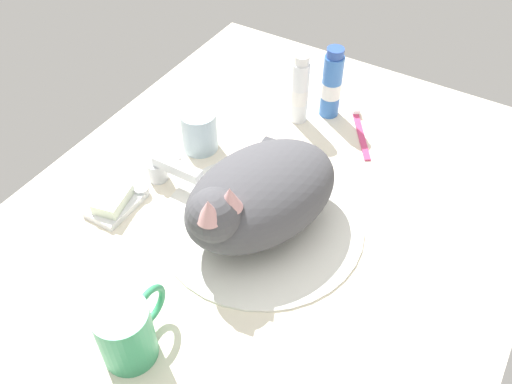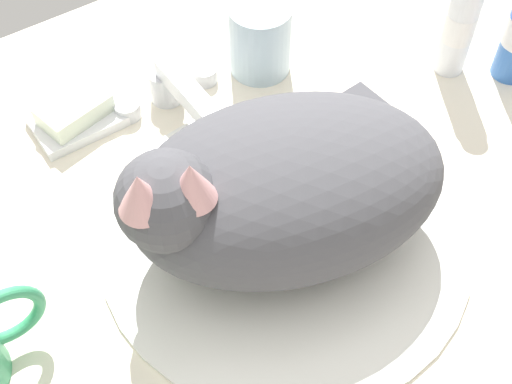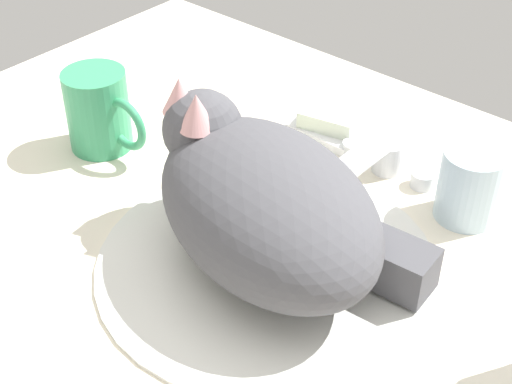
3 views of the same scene
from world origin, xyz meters
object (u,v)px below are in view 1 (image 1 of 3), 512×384
at_px(faucet, 164,171).
at_px(mouthwash_bottle, 332,85).
at_px(toothbrush, 360,130).
at_px(cat, 257,195).
at_px(toothpaste_bottle, 300,91).
at_px(rinse_cup, 199,131).
at_px(soap_bar, 113,199).
at_px(coffee_mug, 127,332).

bearing_deg(faucet, mouthwash_bottle, -26.29).
bearing_deg(toothbrush, cat, 171.60).
distance_m(cat, toothpaste_bottle, 0.30).
relative_size(rinse_cup, soap_bar, 1.15).
relative_size(faucet, mouthwash_bottle, 0.82).
bearing_deg(rinse_cup, cat, -120.85).
height_order(soap_bar, mouthwash_bottle, mouthwash_bottle).
bearing_deg(cat, coffee_mug, 173.84).
xyz_separation_m(coffee_mug, soap_bar, (0.19, 0.20, -0.03)).
bearing_deg(cat, rinse_cup, 59.15).
distance_m(faucet, coffee_mug, 0.34).
bearing_deg(coffee_mug, toothbrush, -7.35).
distance_m(faucet, toothpaste_bottle, 0.31).
xyz_separation_m(toothpaste_bottle, mouthwash_bottle, (0.05, -0.04, 0.00)).
xyz_separation_m(cat, coffee_mug, (-0.28, 0.03, -0.03)).
bearing_deg(toothbrush, coffee_mug, 172.65).
xyz_separation_m(faucet, coffee_mug, (-0.29, -0.17, 0.02)).
relative_size(coffee_mug, soap_bar, 1.70).
height_order(rinse_cup, toothpaste_bottle, toothpaste_bottle).
bearing_deg(faucet, cat, -92.19).
height_order(cat, coffee_mug, cat).
xyz_separation_m(toothpaste_bottle, toothbrush, (0.03, -0.12, -0.06)).
distance_m(cat, toothbrush, 0.33).
distance_m(soap_bar, toothpaste_bottle, 0.41).
xyz_separation_m(faucet, toothpaste_bottle, (0.28, -0.12, 0.04)).
bearing_deg(toothpaste_bottle, rinse_cup, 145.42).
bearing_deg(soap_bar, cat, -68.82).
relative_size(faucet, coffee_mug, 1.03).
xyz_separation_m(cat, toothpaste_bottle, (0.29, 0.08, -0.01)).
height_order(cat, toothpaste_bottle, cat).
bearing_deg(toothpaste_bottle, coffee_mug, -175.37).
height_order(cat, mouthwash_bottle, cat).
bearing_deg(faucet, rinse_cup, -0.35).
bearing_deg(toothpaste_bottle, mouthwash_bottle, -41.60).
relative_size(cat, mouthwash_bottle, 2.09).
bearing_deg(coffee_mug, mouthwash_bottle, 0.19).
relative_size(cat, coffee_mug, 2.63).
bearing_deg(mouthwash_bottle, cat, -174.56).
bearing_deg(mouthwash_bottle, soap_bar, 155.21).
height_order(faucet, cat, cat).
height_order(faucet, toothpaste_bottle, toothpaste_bottle).
height_order(coffee_mug, toothpaste_bottle, toothpaste_bottle).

